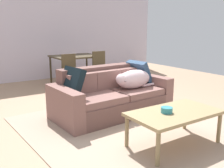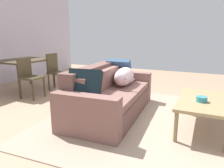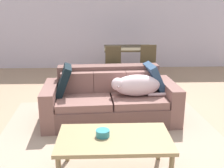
{
  "view_description": "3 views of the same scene",
  "coord_description": "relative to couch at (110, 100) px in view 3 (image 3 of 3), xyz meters",
  "views": [
    {
      "loc": [
        -2.29,
        -3.35,
        1.49
      ],
      "look_at": [
        -0.11,
        -0.01,
        0.6
      ],
      "focal_mm": 40.92,
      "sensor_mm": 36.0,
      "label": 1
    },
    {
      "loc": [
        -2.99,
        -1.23,
        1.33
      ],
      "look_at": [
        -0.17,
        0.1,
        0.59
      ],
      "focal_mm": 32.93,
      "sensor_mm": 36.0,
      "label": 2
    },
    {
      "loc": [
        -0.07,
        -3.68,
        1.76
      ],
      "look_at": [
        0.07,
        0.2,
        0.61
      ],
      "focal_mm": 42.44,
      "sensor_mm": 36.0,
      "label": 3
    }
  ],
  "objects": [
    {
      "name": "throw_pillow_by_left_arm",
      "position": [
        -0.73,
        0.01,
        0.33
      ],
      "size": [
        0.33,
        0.51,
        0.48
      ],
      "primitive_type": "cube",
      "rotation": [
        0.0,
        0.38,
        0.14
      ],
      "color": "black",
      "rests_on": "couch"
    },
    {
      "name": "throw_pillow_by_right_arm",
      "position": [
        0.72,
        0.11,
        0.33
      ],
      "size": [
        0.34,
        0.5,
        0.47
      ],
      "primitive_type": "cube",
      "rotation": [
        0.0,
        -0.44,
        0.1
      ],
      "color": "#2F4968",
      "rests_on": "couch"
    },
    {
      "name": "couch",
      "position": [
        0.0,
        0.0,
        0.0
      ],
      "size": [
        2.1,
        1.08,
        0.82
      ],
      "rotation": [
        0.0,
        0.0,
        0.06
      ],
      "color": "brown",
      "rests_on": "ground"
    },
    {
      "name": "dining_chair_near_left",
      "position": [
        0.13,
        1.96,
        0.18
      ],
      "size": [
        0.41,
        0.41,
        0.87
      ],
      "rotation": [
        0.0,
        0.0,
        0.02
      ],
      "color": "#463A24",
      "rests_on": "ground"
    },
    {
      "name": "dog_on_left_cushion",
      "position": [
        0.38,
        -0.14,
        0.29
      ],
      "size": [
        0.87,
        0.36,
        0.33
      ],
      "rotation": [
        0.0,
        0.0,
        0.06
      ],
      "color": "silver",
      "rests_on": "couch"
    },
    {
      "name": "area_rug",
      "position": [
        0.0,
        -0.79,
        -0.31
      ],
      "size": [
        3.3,
        3.47,
        0.01
      ],
      "primitive_type": "cube",
      "rotation": [
        0.0,
        0.0,
        0.06
      ],
      "color": "tan",
      "rests_on": "ground"
    },
    {
      "name": "dining_chair_near_right",
      "position": [
        0.93,
        1.9,
        0.19
      ],
      "size": [
        0.41,
        0.41,
        0.9
      ],
      "rotation": [
        0.0,
        0.0,
        -0.03
      ],
      "color": "#463A24",
      "rests_on": "ground"
    },
    {
      "name": "coffee_table",
      "position": [
        -0.0,
        -1.49,
        0.1
      ],
      "size": [
        1.17,
        0.66,
        0.46
      ],
      "color": "tan",
      "rests_on": "ground"
    },
    {
      "name": "back_partition",
      "position": [
        -0.04,
        3.73,
        1.04
      ],
      "size": [
        8.0,
        0.12,
        2.7
      ],
      "primitive_type": "cube",
      "color": "silver",
      "rests_on": "ground"
    },
    {
      "name": "dining_table",
      "position": [
        0.53,
        2.53,
        0.38
      ],
      "size": [
        1.19,
        0.95,
        0.77
      ],
      "color": "#463A24",
      "rests_on": "ground"
    },
    {
      "name": "bowl_on_coffee_table",
      "position": [
        -0.12,
        -1.47,
        0.18
      ],
      "size": [
        0.14,
        0.14,
        0.07
      ],
      "primitive_type": "cylinder",
      "color": "teal",
      "rests_on": "coffee_table"
    },
    {
      "name": "ground_plane",
      "position": [
        -0.04,
        -0.27,
        -0.31
      ],
      "size": [
        10.0,
        10.0,
        0.0
      ],
      "primitive_type": "plane",
      "color": "tan"
    }
  ]
}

